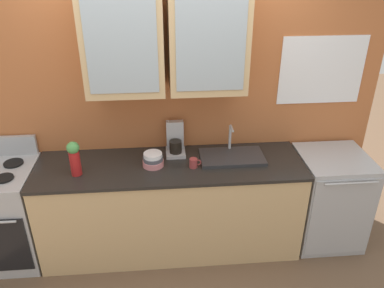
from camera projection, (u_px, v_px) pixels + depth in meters
name	position (u px, v px, depth m)	size (l,w,h in m)	color
ground_plane	(172.00, 243.00, 3.72)	(10.00, 10.00, 0.00)	brown
back_wall_unit	(167.00, 79.00, 3.29)	(3.79, 0.48, 2.83)	#B76638
counter	(171.00, 206.00, 3.51)	(2.30, 0.67, 0.89)	tan
stove_range	(3.00, 214.00, 3.40)	(0.65, 0.68, 1.07)	#ADAFB5
sink_faucet	(232.00, 156.00, 3.39)	(0.56, 0.32, 0.27)	#2D2D30
bowl_stack	(153.00, 160.00, 3.26)	(0.18, 0.18, 0.12)	#D87F84
vase	(74.00, 157.00, 3.09)	(0.10, 0.10, 0.30)	#B21E1E
cup_near_sink	(194.00, 163.00, 3.25)	(0.10, 0.07, 0.08)	#993838
dishwasher	(328.00, 198.00, 3.62)	(0.61, 0.65, 0.89)	#ADAFB5
coffee_maker	(175.00, 142.00, 3.45)	(0.17, 0.20, 0.29)	#B7B7BC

